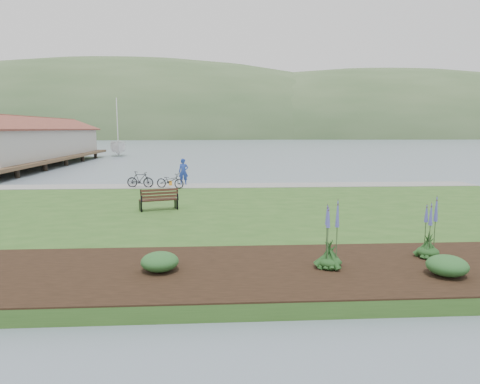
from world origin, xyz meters
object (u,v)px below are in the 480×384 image
Objects in this scene: park_bench at (159,199)px; bicycle_a at (170,181)px; person at (183,169)px; sailboat at (119,156)px.

bicycle_a is at bearing 73.73° from park_bench.
bicycle_a is (-0.72, -1.57, -0.54)m from person.
park_bench is 1.00× the size of bicycle_a.
sailboat is at bearing 86.34° from park_bench.
bicycle_a is at bearing -87.14° from sailboat.
person is at bearing -4.90° from bicycle_a.
sailboat is at bearing 102.87° from person.
park_bench is 8.85m from person.
person is 39.59m from sailboat.
park_bench is at bearing -89.36° from sailboat.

